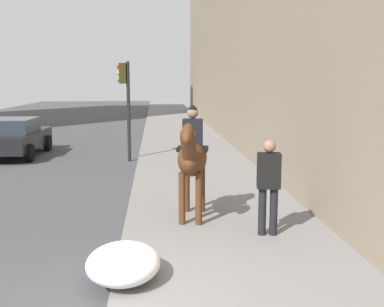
# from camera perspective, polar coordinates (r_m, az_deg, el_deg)

# --- Properties ---
(mounted_horse_near) EXTENTS (2.14, 0.80, 2.26)m
(mounted_horse_near) POSITION_cam_1_polar(r_m,az_deg,el_deg) (9.27, 0.01, -0.39)
(mounted_horse_near) COLOR #4C2B16
(mounted_horse_near) RESTS_ON sidewalk_slab
(pedestrian_greeting) EXTENTS (0.31, 0.43, 1.70)m
(pedestrian_greeting) POSITION_cam_1_polar(r_m,az_deg,el_deg) (8.45, 9.14, -3.26)
(pedestrian_greeting) COLOR black
(pedestrian_greeting) RESTS_ON sidewalk_slab
(car_near_lane) EXTENTS (4.31, 2.08, 1.44)m
(car_near_lane) POSITION_cam_1_polar(r_m,az_deg,el_deg) (19.00, -20.52, 1.90)
(car_near_lane) COLOR black
(car_near_lane) RESTS_ON ground
(traffic_light_near_curb) EXTENTS (0.20, 0.44, 3.47)m
(traffic_light_near_curb) POSITION_cam_1_polar(r_m,az_deg,el_deg) (16.76, -7.94, 6.99)
(traffic_light_near_curb) COLOR black
(traffic_light_near_curb) RESTS_ON ground
(snow_pile_near) EXTENTS (1.33, 1.02, 0.46)m
(snow_pile_near) POSITION_cam_1_polar(r_m,az_deg,el_deg) (6.80, -8.21, -12.82)
(snow_pile_near) COLOR white
(snow_pile_near) RESTS_ON sidewalk_slab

